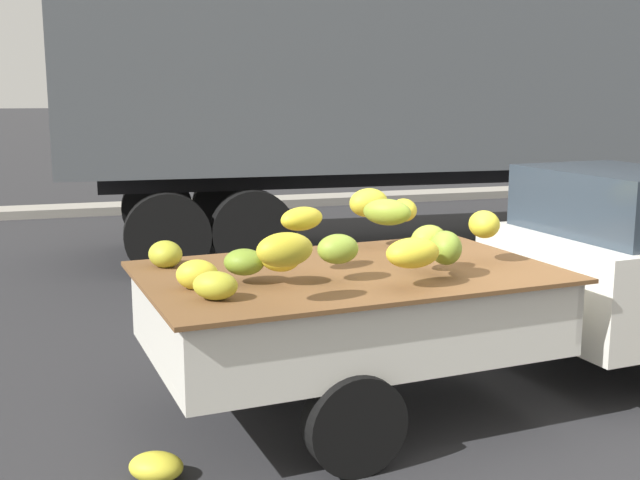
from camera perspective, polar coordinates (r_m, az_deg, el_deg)
The scene contains 5 objects.
ground at distance 6.22m, azimuth 12.04°, elevation -11.48°, with size 220.00×220.00×0.00m, color #28282B.
curb_strip at distance 16.11m, azimuth -6.78°, elevation 2.61°, with size 80.00×0.80×0.16m, color gray.
pickup_truck at distance 6.67m, azimuth 17.67°, elevation -2.26°, with size 5.19×2.22×1.70m.
semi_trailer at distance 12.27m, azimuth 10.82°, elevation 11.52°, with size 12.11×3.15×3.95m.
fallen_banana_bunch_near_tailgate at distance 5.08m, azimuth -11.70°, elevation -15.67°, with size 0.34×0.25×0.17m, color gold.
Camera 1 is at (-2.89, -5.00, 2.32)m, focal length 44.51 mm.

